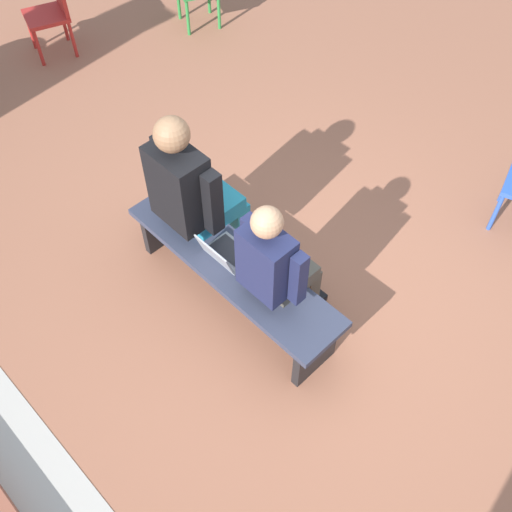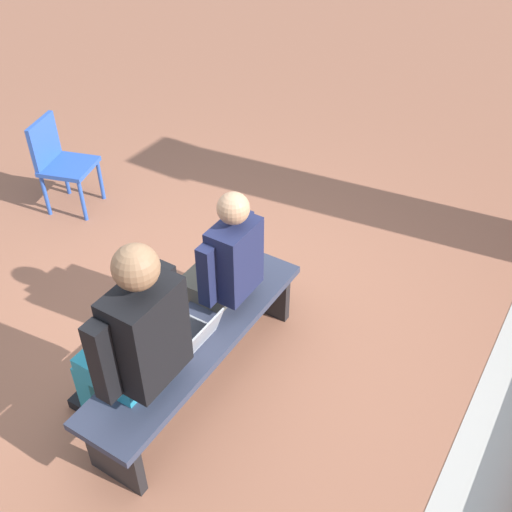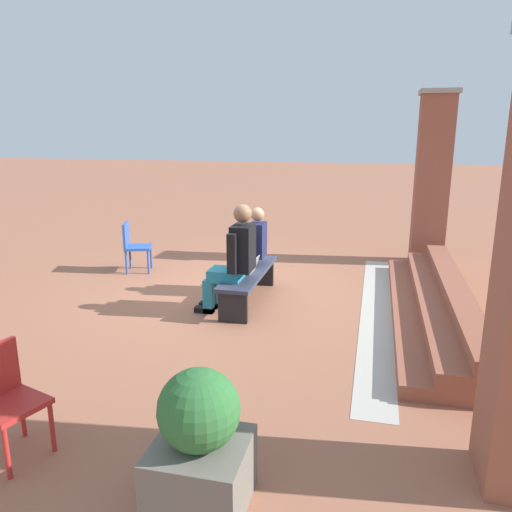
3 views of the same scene
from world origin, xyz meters
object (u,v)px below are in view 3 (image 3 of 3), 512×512
Objects in this scene: person_student at (251,248)px; laptop at (248,268)px; bench at (249,277)px; planter at (200,445)px; plastic_chair_by_pillar at (133,244)px; person_adult at (234,257)px; plastic_chair_foreground at (4,395)px.

person_student is 0.48m from laptop.
person_student reaches higher than laptop.
laptop is (0.06, 0.01, 0.15)m from bench.
laptop is 3.85m from planter.
planter reaches higher than plastic_chair_by_pillar.
person_adult is at bearing -167.70° from planter.
plastic_chair_foreground is (3.23, -0.82, -0.28)m from person_adult.
plastic_chair_by_pillar reaches higher than bench.
person_student reaches higher than plastic_chair_foreground.
person_adult reaches higher than person_student.
bench is 2.14× the size of plastic_chair_by_pillar.
plastic_chair_by_pillar is (-1.04, -2.27, 0.13)m from bench.
plastic_chair_by_pillar is (-1.11, -2.29, -0.02)m from laptop.
plastic_chair_foreground is at bearing -96.13° from planter.
person_student is 4.30m from planter.
person_student is at bearing -170.17° from planter.
bench is 1.25× the size of person_adult.
person_student reaches higher than plastic_chair_by_pillar.
laptop is 0.38× the size of plastic_chair_foreground.
bench is 3.92m from planter.
plastic_chair_by_pillar is at bearing -149.04° from planter.
bench is 0.16m from laptop.
plastic_chair_by_pillar is (-1.50, -2.20, -0.28)m from person_adult.
planter is at bearing 9.81° from laptop.
person_student is 0.83m from person_adult.
laptop is (-0.39, 0.09, -0.26)m from person_adult.
bench is 0.50m from person_student.
person_student is 4.01× the size of laptop.
person_adult is 0.48m from laptop.
laptop is 3.74m from plastic_chair_foreground.
bench is at bearing 170.86° from person_adult.
laptop is at bearing 165.95° from plastic_chair_foreground.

